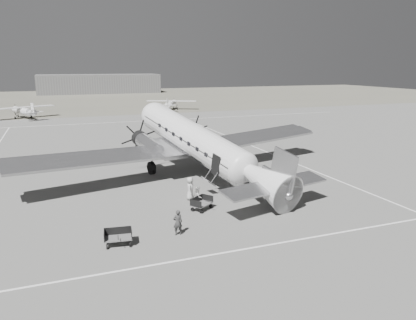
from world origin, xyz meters
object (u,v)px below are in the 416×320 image
object	(u,v)px
ground_crew	(178,222)
hangar_main	(99,84)
dc3_airliner	(200,146)
light_plane_left	(23,112)
baggage_cart_far	(118,238)
ramp_agent	(198,197)
passenger	(190,189)
light_plane_right	(171,104)
baggage_cart_near	(202,204)

from	to	relation	value
ground_crew	hangar_main	bearing A→B (deg)	-94.66
dc3_airliner	light_plane_left	size ratio (longest dim) A/B	2.63
ground_crew	baggage_cart_far	bearing A→B (deg)	2.86
dc3_airliner	hangar_main	bearing A→B (deg)	73.97
ramp_agent	passenger	bearing A→B (deg)	23.82
dc3_airliner	light_plane_left	xyz separation A→B (m)	(-17.16, 51.09, -1.79)
light_plane_right	baggage_cart_far	size ratio (longest dim) A/B	6.97
dc3_airliner	baggage_cart_near	xyz separation A→B (m)	(-2.53, -7.43, -2.59)
light_plane_right	passenger	size ratio (longest dim) A/B	6.45
baggage_cart_far	passenger	world-z (taller)	passenger
ramp_agent	hangar_main	bearing A→B (deg)	18.78
hangar_main	passenger	distance (m)	125.12
hangar_main	light_plane_left	distance (m)	72.05
hangar_main	dc3_airliner	xyz separation A→B (m)	(-4.24, -119.85, -0.25)
hangar_main	ground_crew	world-z (taller)	hangar_main
dc3_airliner	baggage_cart_near	bearing A→B (deg)	-122.81
baggage_cart_far	passenger	bearing A→B (deg)	51.58
passenger	ground_crew	bearing A→B (deg)	178.60
ground_crew	passenger	bearing A→B (deg)	-115.33
baggage_cart_near	ground_crew	distance (m)	4.50
light_plane_right	baggage_cart_far	xyz separation A→B (m)	(-22.12, -67.55, -0.72)
ground_crew	passenger	xyz separation A→B (m)	(2.72, 5.88, 0.10)
baggage_cart_far	baggage_cart_near	bearing A→B (deg)	37.80
light_plane_right	passenger	distance (m)	63.46
hangar_main	passenger	bearing A→B (deg)	-93.13
baggage_cart_near	ramp_agent	bearing A→B (deg)	55.52
hangar_main	passenger	xyz separation A→B (m)	(-6.84, -124.91, -2.42)
hangar_main	light_plane_right	xyz separation A→B (m)	(8.99, -63.45, -2.12)
hangar_main	dc3_airliner	world-z (taller)	hangar_main
light_plane_left	light_plane_right	world-z (taller)	light_plane_left
dc3_airliner	baggage_cart_near	world-z (taller)	dc3_airliner
dc3_airliner	light_plane_right	bearing A→B (deg)	62.79
light_plane_left	ramp_agent	world-z (taller)	light_plane_left
hangar_main	ramp_agent	world-z (taller)	hangar_main
hangar_main	ground_crew	xyz separation A→B (m)	(-9.56, -130.79, -2.52)
light_plane_left	dc3_airliner	bearing A→B (deg)	-95.32
dc3_airliner	baggage_cart_far	world-z (taller)	dc3_airliner
ground_crew	passenger	distance (m)	6.48
hangar_main	passenger	size ratio (longest dim) A/B	23.79
light_plane_right	ramp_agent	size ratio (longest dim) A/B	7.76
ramp_agent	baggage_cart_far	bearing A→B (deg)	147.06
baggage_cart_far	light_plane_left	bearing A→B (deg)	105.08
ground_crew	ramp_agent	xyz separation A→B (m)	(2.78, 4.27, -0.05)
light_plane_left	baggage_cart_far	xyz separation A→B (m)	(8.27, -62.23, -0.80)
ground_crew	light_plane_right	bearing A→B (deg)	-105.88
light_plane_left	ramp_agent	distance (m)	59.58
light_plane_left	light_plane_right	xyz separation A→B (m)	(30.39, 5.31, -0.08)
ground_crew	light_plane_left	bearing A→B (deg)	-79.67
light_plane_right	baggage_cart_far	distance (m)	71.08
light_plane_left	baggage_cart_near	distance (m)	60.32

